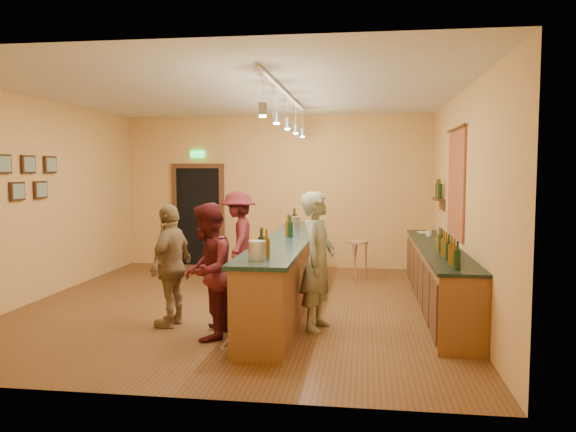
# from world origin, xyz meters

# --- Properties ---
(floor) EXTENTS (7.00, 7.00, 0.00)m
(floor) POSITION_xyz_m (0.00, 0.00, 0.00)
(floor) COLOR #573A18
(floor) RESTS_ON ground
(ceiling) EXTENTS (6.50, 7.00, 0.02)m
(ceiling) POSITION_xyz_m (0.00, 0.00, 3.20)
(ceiling) COLOR silver
(ceiling) RESTS_ON wall_back
(wall_back) EXTENTS (6.50, 0.02, 3.20)m
(wall_back) POSITION_xyz_m (0.00, 3.50, 1.60)
(wall_back) COLOR #E0B254
(wall_back) RESTS_ON floor
(wall_front) EXTENTS (6.50, 0.02, 3.20)m
(wall_front) POSITION_xyz_m (0.00, -3.50, 1.60)
(wall_front) COLOR #E0B254
(wall_front) RESTS_ON floor
(wall_left) EXTENTS (0.02, 7.00, 3.20)m
(wall_left) POSITION_xyz_m (-3.25, 0.00, 1.60)
(wall_left) COLOR #E0B254
(wall_left) RESTS_ON floor
(wall_right) EXTENTS (0.02, 7.00, 3.20)m
(wall_right) POSITION_xyz_m (3.25, 0.00, 1.60)
(wall_right) COLOR #E0B254
(wall_right) RESTS_ON floor
(doorway) EXTENTS (1.15, 0.09, 2.48)m
(doorway) POSITION_xyz_m (-1.70, 3.47, 1.13)
(doorway) COLOR black
(doorway) RESTS_ON wall_back
(tapestry) EXTENTS (0.03, 1.40, 1.60)m
(tapestry) POSITION_xyz_m (3.23, 0.40, 1.85)
(tapestry) COLOR #A52122
(tapestry) RESTS_ON wall_right
(bottle_shelf) EXTENTS (0.17, 0.55, 0.54)m
(bottle_shelf) POSITION_xyz_m (3.17, 1.90, 1.67)
(bottle_shelf) COLOR #482515
(bottle_shelf) RESTS_ON wall_right
(picture_grid) EXTENTS (0.06, 2.20, 0.70)m
(picture_grid) POSITION_xyz_m (-3.21, -0.75, 1.95)
(picture_grid) COLOR #382111
(picture_grid) RESTS_ON wall_left
(back_counter) EXTENTS (0.60, 4.55, 1.27)m
(back_counter) POSITION_xyz_m (2.97, 0.18, 0.49)
(back_counter) COLOR brown
(back_counter) RESTS_ON floor
(tasting_bar) EXTENTS (0.73, 5.10, 1.38)m
(tasting_bar) POSITION_xyz_m (0.73, -0.00, 0.61)
(tasting_bar) COLOR brown
(tasting_bar) RESTS_ON floor
(pendant_track) EXTENTS (0.11, 4.60, 0.50)m
(pendant_track) POSITION_xyz_m (0.73, -0.00, 2.98)
(pendant_track) COLOR silver
(pendant_track) RESTS_ON ceiling
(bartender) EXTENTS (0.57, 0.73, 1.79)m
(bartender) POSITION_xyz_m (1.28, -1.10, 0.89)
(bartender) COLOR gray
(bartender) RESTS_ON floor
(customer_a) EXTENTS (0.65, 0.83, 1.67)m
(customer_a) POSITION_xyz_m (-0.02, -1.69, 0.83)
(customer_a) COLOR #59191E
(customer_a) RESTS_ON floor
(customer_b) EXTENTS (0.55, 1.00, 1.62)m
(customer_b) POSITION_xyz_m (-0.65, -1.22, 0.81)
(customer_b) COLOR #997A51
(customer_b) RESTS_ON floor
(customer_c) EXTENTS (0.78, 1.17, 1.69)m
(customer_c) POSITION_xyz_m (-0.36, 1.46, 0.85)
(customer_c) COLOR #59191E
(customer_c) RESTS_ON floor
(bar_stool) EXTENTS (0.36, 0.36, 0.74)m
(bar_stool) POSITION_xyz_m (1.77, 2.20, 0.60)
(bar_stool) COLOR #A36B4A
(bar_stool) RESTS_ON floor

